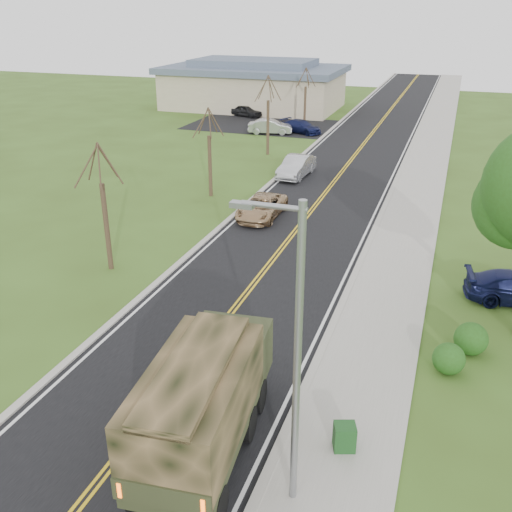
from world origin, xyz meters
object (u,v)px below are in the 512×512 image
at_px(suv_champagne, 262,207).
at_px(sedan_silver, 296,167).
at_px(utility_box_near, 344,437).
at_px(military_truck, 204,395).

height_order(suv_champagne, sedan_silver, sedan_silver).
xyz_separation_m(sedan_silver, utility_box_near, (8.81, -26.63, -0.26)).
bearing_deg(sedan_silver, suv_champagne, -83.26).
bearing_deg(suv_champagne, sedan_silver, 93.12).
distance_m(military_truck, suv_champagne, 19.47).
relative_size(sedan_silver, utility_box_near, 5.74).
relative_size(military_truck, utility_box_near, 8.63).
height_order(sedan_silver, utility_box_near, sedan_silver).
distance_m(suv_champagne, sedan_silver, 9.06).
height_order(military_truck, sedan_silver, military_truck).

